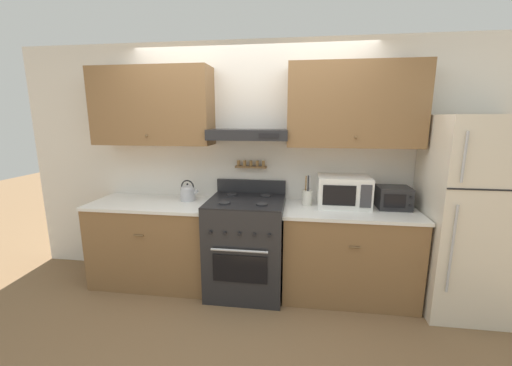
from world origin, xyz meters
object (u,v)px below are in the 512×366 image
Objects in this scene: toaster_oven at (393,198)px; microwave at (343,191)px; utensil_crock at (307,197)px; tea_kettle at (188,192)px; refrigerator at (469,216)px; stove_range at (246,245)px.

microwave is at bearing 177.66° from toaster_oven.
utensil_crock reaches higher than toaster_oven.
utensil_crock is at bearing -177.13° from microwave.
refrigerator is at bearing -3.51° from tea_kettle.
tea_kettle is 2.10m from toaster_oven.
refrigerator reaches higher than microwave.
microwave is at bearing 170.46° from refrigerator.
utensil_crock reaches higher than stove_range.
microwave is 0.36m from utensil_crock.
stove_range is 0.62× the size of refrigerator.
toaster_oven is (-0.62, 0.16, 0.11)m from refrigerator.
stove_range is 1.54m from toaster_oven.
toaster_oven is (2.10, -0.00, 0.02)m from tea_kettle.
stove_range is at bearing -174.02° from toaster_oven.
utensil_crock reaches higher than tea_kettle.
utensil_crock is at bearing 179.88° from toaster_oven.
stove_range is at bearing 179.61° from refrigerator.
utensil_crock is at bearing 14.14° from stove_range.
tea_kettle is (-2.72, 0.17, 0.09)m from refrigerator.
tea_kettle is at bearing 176.49° from refrigerator.
toaster_oven is (1.44, 0.15, 0.52)m from stove_range.
tea_kettle is 1.26m from utensil_crock.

